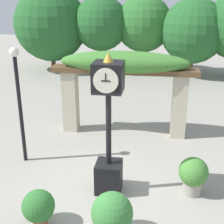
% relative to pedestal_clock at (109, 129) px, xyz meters
% --- Properties ---
extents(ground_plane, '(60.00, 60.00, 0.00)m').
position_rel_pedestal_clock_xyz_m(ground_plane, '(-0.06, -0.17, -1.59)').
color(ground_plane, gray).
extents(pedestal_clock, '(0.62, 0.67, 3.27)m').
position_rel_pedestal_clock_xyz_m(pedestal_clock, '(0.00, 0.00, 0.00)').
color(pedestal_clock, black).
rests_on(pedestal_clock, ground).
extents(pergola, '(4.64, 1.07, 2.75)m').
position_rel_pedestal_clock_xyz_m(pergola, '(-0.06, 3.37, 0.50)').
color(pergola, '#BCB299').
rests_on(pergola, ground).
extents(potted_plant_near_left, '(0.68, 0.68, 0.91)m').
position_rel_pedestal_clock_xyz_m(potted_plant_near_left, '(1.93, 0.17, -1.08)').
color(potted_plant_near_left, gray).
rests_on(potted_plant_near_left, ground).
extents(potted_plant_near_right, '(0.65, 0.65, 0.78)m').
position_rel_pedestal_clock_xyz_m(potted_plant_near_right, '(-1.18, -1.40, -1.15)').
color(potted_plant_near_right, '#9E563D').
rests_on(potted_plant_near_right, ground).
extents(potted_plant_far_left, '(0.80, 0.80, 0.94)m').
position_rel_pedestal_clock_xyz_m(potted_plant_far_left, '(0.31, -1.49, -1.07)').
color(potted_plant_far_left, gray).
rests_on(potted_plant_far_left, ground).
extents(lamp_post, '(0.24, 0.24, 3.15)m').
position_rel_pedestal_clock_xyz_m(lamp_post, '(-2.55, 1.08, 0.39)').
color(lamp_post, black).
rests_on(lamp_post, ground).
extents(tree_line, '(14.67, 4.56, 4.94)m').
position_rel_pedestal_clock_xyz_m(tree_line, '(-0.75, 12.25, 1.14)').
color(tree_line, brown).
rests_on(tree_line, ground).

